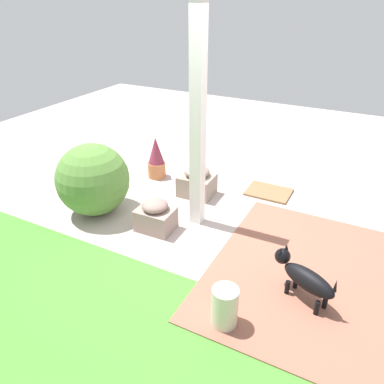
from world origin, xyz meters
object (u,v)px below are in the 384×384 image
ceramic_urn (225,307)px  doormat (269,192)px  dog (304,277)px  terracotta_pot_spiky (156,158)px  porch_pillar (198,123)px  stone_planter_mid (156,216)px  round_shrub (93,180)px  stone_planter_nearest (197,182)px

ceramic_urn → doormat: ceramic_urn is taller
dog → terracotta_pot_spiky: bearing=-31.6°
porch_pillar → doormat: bearing=-117.5°
stone_planter_mid → ceramic_urn: (-1.33, 0.99, 0.01)m
terracotta_pot_spiky → round_shrub: bearing=83.0°
porch_pillar → terracotta_pot_spiky: (1.14, -0.86, -0.98)m
stone_planter_nearest → stone_planter_mid: 1.02m
round_shrub → dog: bearing=172.6°
terracotta_pot_spiky → stone_planter_mid: bearing=121.7°
ceramic_urn → doormat: 2.57m
porch_pillar → ceramic_urn: size_ratio=6.50×
stone_planter_nearest → terracotta_pot_spiky: bearing=-15.8°
terracotta_pot_spiky → stone_planter_nearest: bearing=164.2°
ceramic_urn → doormat: size_ratio=0.64×
ceramic_urn → dog: bearing=-130.5°
stone_planter_nearest → ceramic_urn: (-1.28, 2.01, -0.01)m
terracotta_pot_spiky → ceramic_urn: terracotta_pot_spiky is taller
stone_planter_nearest → dog: bearing=142.6°
stone_planter_nearest → doormat: (-0.91, -0.52, -0.19)m
round_shrub → doormat: (-1.89, -1.55, -0.45)m
porch_pillar → round_shrub: bearing=17.3°
dog → ceramic_urn: size_ratio=1.63×
stone_planter_nearest → terracotta_pot_spiky: 0.86m
stone_planter_nearest → ceramic_urn: bearing=122.5°
porch_pillar → ceramic_urn: 2.02m
porch_pillar → terracotta_pot_spiky: bearing=-36.8°
ceramic_urn → terracotta_pot_spiky: bearing=-46.8°
dog → doormat: size_ratio=1.05×
round_shrub → ceramic_urn: size_ratio=2.36×
stone_planter_mid → ceramic_urn: 1.66m
round_shrub → doormat: bearing=-140.7°
ceramic_urn → porch_pillar: bearing=-55.2°
porch_pillar → doormat: porch_pillar is taller
round_shrub → doormat: 2.48m
doormat → stone_planter_nearest: bearing=29.8°
porch_pillar → stone_planter_nearest: size_ratio=5.27×
doormat → dog: bearing=115.4°
stone_planter_nearest → round_shrub: round_shrub is taller
dog → doormat: bearing=-64.6°
stone_planter_nearest → stone_planter_mid: size_ratio=1.08×
dog → porch_pillar: bearing=-27.1°
stone_planter_mid → terracotta_pot_spiky: terracotta_pot_spiky is taller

